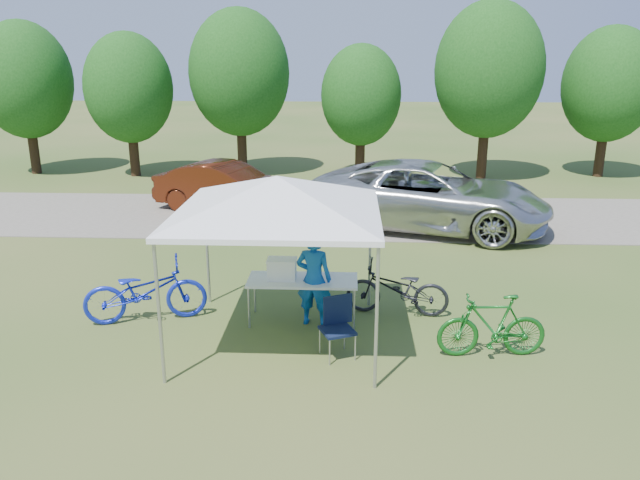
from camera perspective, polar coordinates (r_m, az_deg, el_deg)
The scene contains 14 objects.
ground at distance 10.44m, azimuth -3.65°, elevation -8.98°, with size 100.00×100.00×0.00m, color #2D5119.
gravel_strip at distance 17.95m, azimuth -0.89°, elevation 2.26°, with size 24.00×5.00×0.02m, color gray.
canopy at distance 9.59m, azimuth -3.94°, elevation 5.43°, with size 4.53×4.53×3.00m.
treeline at distance 23.44m, azimuth -0.73°, elevation 14.44°, with size 24.89×4.28×6.30m.
folding_table at distance 10.79m, azimuth -1.60°, elevation -3.82°, with size 1.89×0.79×0.78m.
folding_chair at distance 9.72m, azimuth 1.62°, elevation -7.42°, with size 0.62×0.66×0.93m.
cooler at distance 10.75m, azimuth -3.51°, elevation -2.65°, with size 0.50×0.34×0.36m.
ice_cream_cup at distance 10.70m, azimuth 0.09°, elevation -3.59°, with size 0.07×0.07×0.05m, color #D0DA33.
cyclist at distance 10.62m, azimuth -0.57°, elevation -3.55°, with size 0.61×0.40×1.68m, color #1354A0.
bike_blue at distance 11.29m, azimuth -15.67°, elevation -4.52°, with size 0.73×2.10×1.10m, color #1627C4.
bike_green at distance 10.02m, azimuth 15.43°, elevation -7.57°, with size 0.48×1.69×1.01m, color #15611D.
bike_dark at distance 11.23m, azimuth 7.07°, elevation -4.48°, with size 0.64×1.83×0.96m, color black.
minivan at distance 16.72m, azimuth 9.88°, elevation 4.03°, with size 2.90×6.30×1.75m, color silver.
sedan at distance 18.57m, azimuth -8.52°, elevation 4.84°, with size 1.49×4.27×1.41m, color #4B1C0C.
Camera 1 is at (1.10, -9.33, 4.56)m, focal length 35.00 mm.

